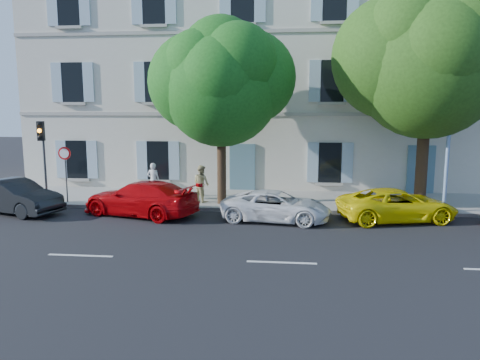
# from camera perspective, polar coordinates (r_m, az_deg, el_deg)

# --- Properties ---
(ground) EXTENTS (90.00, 90.00, 0.00)m
(ground) POSITION_cam_1_polar(r_m,az_deg,el_deg) (17.44, 5.33, -5.69)
(ground) COLOR black
(sidewalk) EXTENTS (36.00, 4.50, 0.15)m
(sidewalk) POSITION_cam_1_polar(r_m,az_deg,el_deg) (21.76, 5.48, -2.50)
(sidewalk) COLOR #A09E96
(sidewalk) RESTS_ON ground
(kerb) EXTENTS (36.00, 0.16, 0.16)m
(kerb) POSITION_cam_1_polar(r_m,az_deg,el_deg) (19.64, 5.42, -3.76)
(kerb) COLOR #9E998E
(kerb) RESTS_ON ground
(building) EXTENTS (28.00, 7.00, 12.00)m
(building) POSITION_cam_1_polar(r_m,az_deg,el_deg) (27.10, 5.81, 12.38)
(building) COLOR beige
(building) RESTS_ON ground
(car_dark_sedan) EXTENTS (4.55, 2.78, 1.41)m
(car_dark_sedan) POSITION_cam_1_polar(r_m,az_deg,el_deg) (21.48, -25.86, -1.82)
(car_dark_sedan) COLOR black
(car_dark_sedan) RESTS_ON ground
(car_red_coupe) EXTENTS (5.22, 3.32, 1.41)m
(car_red_coupe) POSITION_cam_1_polar(r_m,az_deg,el_deg) (19.40, -12.02, -2.20)
(car_red_coupe) COLOR #B50509
(car_red_coupe) RESTS_ON ground
(car_white_coupe) EXTENTS (4.42, 2.48, 1.17)m
(car_white_coupe) POSITION_cam_1_polar(r_m,az_deg,el_deg) (18.16, 4.43, -3.18)
(car_white_coupe) COLOR white
(car_white_coupe) RESTS_ON ground
(car_yellow_supercar) EXTENTS (4.87, 3.04, 1.26)m
(car_yellow_supercar) POSITION_cam_1_polar(r_m,az_deg,el_deg) (19.11, 18.61, -2.89)
(car_yellow_supercar) COLOR yellow
(car_yellow_supercar) RESTS_ON ground
(tree_left) EXTENTS (5.01, 5.01, 7.77)m
(tree_left) POSITION_cam_1_polar(r_m,az_deg,el_deg) (20.28, -2.32, 11.12)
(tree_left) COLOR #3A2819
(tree_left) RESTS_ON sidewalk
(tree_right) EXTENTS (5.93, 5.93, 9.14)m
(tree_right) POSITION_cam_1_polar(r_m,az_deg,el_deg) (20.84, 21.93, 12.79)
(tree_right) COLOR #3A2819
(tree_right) RESTS_ON sidewalk
(traffic_light) EXTENTS (0.31, 0.41, 3.60)m
(traffic_light) POSITION_cam_1_polar(r_m,az_deg,el_deg) (22.19, -22.97, 4.04)
(traffic_light) COLOR #383A3D
(traffic_light) RESTS_ON sidewalk
(road_sign) EXTENTS (0.57, 0.08, 2.48)m
(road_sign) POSITION_cam_1_polar(r_m,az_deg,el_deg) (22.06, -20.54, 2.02)
(road_sign) COLOR #383A3D
(road_sign) RESTS_ON sidewalk
(street_lamp) EXTENTS (0.33, 1.59, 7.40)m
(street_lamp) POSITION_cam_1_polar(r_m,az_deg,el_deg) (20.31, 24.43, 8.03)
(street_lamp) COLOR #7293BF
(street_lamp) RESTS_ON sidewalk
(pedestrian_a) EXTENTS (0.62, 0.42, 1.63)m
(pedestrian_a) POSITION_cam_1_polar(r_m,az_deg,el_deg) (22.30, -10.52, -0.01)
(pedestrian_a) COLOR silver
(pedestrian_a) RESTS_ON sidewalk
(pedestrian_b) EXTENTS (1.02, 1.00, 1.66)m
(pedestrian_b) POSITION_cam_1_polar(r_m,az_deg,el_deg) (20.93, -4.73, -0.44)
(pedestrian_b) COLOR tan
(pedestrian_b) RESTS_ON sidewalk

